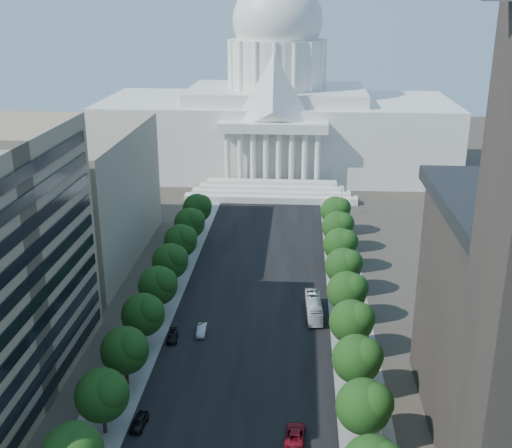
% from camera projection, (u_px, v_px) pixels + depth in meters
% --- Properties ---
extents(road_asphalt, '(30.00, 260.00, 0.01)m').
position_uv_depth(road_asphalt, '(258.00, 279.00, 140.59)').
color(road_asphalt, black).
rests_on(road_asphalt, ground).
extents(sidewalk_left, '(8.00, 260.00, 0.02)m').
position_uv_depth(sidewalk_left, '(172.00, 276.00, 141.86)').
color(sidewalk_left, gray).
rests_on(sidewalk_left, ground).
extents(sidewalk_right, '(8.00, 260.00, 0.02)m').
position_uv_depth(sidewalk_right, '(345.00, 281.00, 139.32)').
color(sidewalk_right, gray).
rests_on(sidewalk_right, ground).
extents(capitol, '(120.00, 56.00, 73.00)m').
position_uv_depth(capitol, '(276.00, 114.00, 223.12)').
color(capitol, white).
rests_on(capitol, ground).
extents(office_block_left_far, '(38.00, 52.00, 30.00)m').
position_uv_depth(office_block_left_far, '(54.00, 196.00, 148.19)').
color(office_block_left_far, gray).
rests_on(office_block_left_far, ground).
extents(tree_l_c, '(7.79, 7.60, 9.97)m').
position_uv_depth(tree_l_c, '(104.00, 394.00, 88.66)').
color(tree_l_c, '#33261C').
rests_on(tree_l_c, ground).
extents(tree_l_d, '(7.79, 7.60, 9.97)m').
position_uv_depth(tree_l_d, '(127.00, 349.00, 99.94)').
color(tree_l_d, '#33261C').
rests_on(tree_l_d, ground).
extents(tree_l_e, '(7.79, 7.60, 9.97)m').
position_uv_depth(tree_l_e, '(145.00, 314.00, 111.22)').
color(tree_l_e, '#33261C').
rests_on(tree_l_e, ground).
extents(tree_l_f, '(7.79, 7.60, 9.97)m').
position_uv_depth(tree_l_f, '(159.00, 285.00, 122.51)').
color(tree_l_f, '#33261C').
rests_on(tree_l_f, ground).
extents(tree_l_g, '(7.79, 7.60, 9.97)m').
position_uv_depth(tree_l_g, '(172.00, 260.00, 133.79)').
color(tree_l_g, '#33261C').
rests_on(tree_l_g, ground).
extents(tree_l_h, '(7.79, 7.60, 9.97)m').
position_uv_depth(tree_l_h, '(182.00, 240.00, 145.07)').
color(tree_l_h, '#33261C').
rests_on(tree_l_h, ground).
extents(tree_l_i, '(7.79, 7.60, 9.97)m').
position_uv_depth(tree_l_i, '(191.00, 222.00, 156.35)').
color(tree_l_i, '#33261C').
rests_on(tree_l_i, ground).
extents(tree_l_j, '(7.79, 7.60, 9.97)m').
position_uv_depth(tree_l_j, '(198.00, 207.00, 167.64)').
color(tree_l_j, '#33261C').
rests_on(tree_l_j, ground).
extents(tree_r_c, '(7.79, 7.60, 9.97)m').
position_uv_depth(tree_r_c, '(366.00, 405.00, 86.25)').
color(tree_r_c, '#33261C').
rests_on(tree_r_c, ground).
extents(tree_r_d, '(7.79, 7.60, 9.97)m').
position_uv_depth(tree_r_d, '(359.00, 358.00, 97.53)').
color(tree_r_d, '#33261C').
rests_on(tree_r_d, ground).
extents(tree_r_e, '(7.79, 7.60, 9.97)m').
position_uv_depth(tree_r_e, '(353.00, 321.00, 108.82)').
color(tree_r_e, '#33261C').
rests_on(tree_r_e, ground).
extents(tree_r_f, '(7.79, 7.60, 9.97)m').
position_uv_depth(tree_r_f, '(349.00, 290.00, 120.10)').
color(tree_r_f, '#33261C').
rests_on(tree_r_f, ground).
extents(tree_r_g, '(7.79, 7.60, 9.97)m').
position_uv_depth(tree_r_g, '(345.00, 265.00, 131.38)').
color(tree_r_g, '#33261C').
rests_on(tree_r_g, ground).
extents(tree_r_h, '(7.79, 7.60, 9.97)m').
position_uv_depth(tree_r_h, '(342.00, 244.00, 142.66)').
color(tree_r_h, '#33261C').
rests_on(tree_r_h, ground).
extents(tree_r_i, '(7.79, 7.60, 9.97)m').
position_uv_depth(tree_r_i, '(339.00, 226.00, 153.95)').
color(tree_r_i, '#33261C').
rests_on(tree_r_i, ground).
extents(tree_r_j, '(7.79, 7.60, 9.97)m').
position_uv_depth(tree_r_j, '(337.00, 210.00, 165.23)').
color(tree_r_j, '#33261C').
rests_on(tree_r_j, ground).
extents(streetlight_b, '(2.61, 0.44, 9.00)m').
position_uv_depth(streetlight_b, '(378.00, 413.00, 85.60)').
color(streetlight_b, gray).
rests_on(streetlight_b, ground).
extents(streetlight_c, '(2.61, 0.44, 9.00)m').
position_uv_depth(streetlight_c, '(362.00, 324.00, 109.10)').
color(streetlight_c, gray).
rests_on(streetlight_c, ground).
extents(streetlight_d, '(2.61, 0.44, 9.00)m').
position_uv_depth(streetlight_d, '(352.00, 266.00, 132.61)').
color(streetlight_d, gray).
rests_on(streetlight_d, ground).
extents(streetlight_e, '(2.61, 0.44, 9.00)m').
position_uv_depth(streetlight_e, '(345.00, 225.00, 156.12)').
color(streetlight_e, gray).
rests_on(streetlight_e, ground).
extents(streetlight_f, '(2.61, 0.44, 9.00)m').
position_uv_depth(streetlight_f, '(340.00, 196.00, 179.62)').
color(streetlight_f, gray).
rests_on(streetlight_f, ground).
extents(car_dark_a, '(2.26, 4.77, 1.58)m').
position_uv_depth(car_dark_a, '(139.00, 422.00, 91.95)').
color(car_dark_a, black).
rests_on(car_dark_a, ground).
extents(car_silver, '(1.83, 4.77, 1.55)m').
position_uv_depth(car_silver, '(202.00, 330.00, 117.35)').
color(car_silver, '#93959A').
rests_on(car_silver, ground).
extents(car_red, '(3.09, 5.99, 1.61)m').
position_uv_depth(car_red, '(295.00, 434.00, 89.30)').
color(car_red, maroon).
rests_on(car_red, ground).
extents(car_dark_b, '(2.31, 4.78, 1.34)m').
position_uv_depth(car_dark_b, '(173.00, 337.00, 115.29)').
color(car_dark_b, black).
rests_on(car_dark_b, ground).
extents(city_bus, '(3.41, 12.07, 3.33)m').
position_uv_depth(city_bus, '(314.00, 307.00, 124.01)').
color(city_bus, silver).
rests_on(city_bus, ground).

